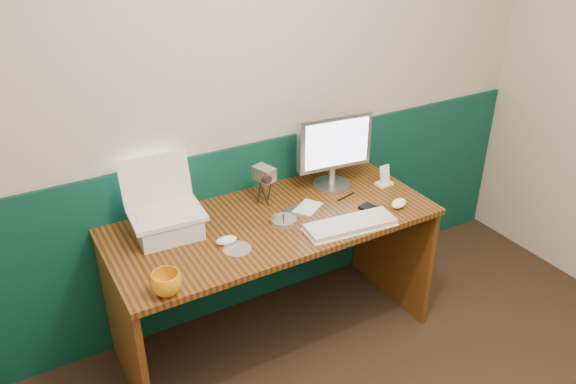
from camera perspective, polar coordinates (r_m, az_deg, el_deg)
back_wall at (r=2.89m, az=-2.58°, el=9.87°), size 3.50×0.04×2.50m
wainscot at (r=3.20m, az=-2.19°, el=-3.04°), size 3.48×0.02×1.00m
desk at (r=2.95m, az=-1.47°, el=-9.03°), size 1.60×0.70×0.75m
laptop_riser at (r=2.65m, az=-12.12°, el=-3.32°), size 0.30×0.26×0.10m
laptop at (r=2.56m, az=-12.53°, el=0.21°), size 0.34×0.27×0.27m
monitor at (r=2.96m, az=4.58°, el=4.11°), size 0.42×0.16×0.41m
keyboard at (r=2.68m, az=6.35°, el=-3.38°), size 0.45×0.19×0.03m
mouse_right at (r=2.89m, az=11.20°, el=-1.13°), size 0.12×0.10×0.04m
mouse_left at (r=2.56m, az=-6.28°, el=-4.89°), size 0.10×0.07×0.03m
mug at (r=2.29m, az=-12.26°, el=-9.06°), size 0.14×0.14×0.10m
camcorder at (r=2.83m, az=-2.42°, el=0.79°), size 0.13×0.16×0.21m
cd_spindle at (r=2.70m, az=-0.46°, el=-2.96°), size 0.12×0.12×0.03m
cd_loose_a at (r=2.53m, az=-5.18°, el=-5.75°), size 0.13×0.13×0.00m
cd_loose_b at (r=2.81m, az=0.89°, el=-1.90°), size 0.12×0.12×0.00m
pen at (r=2.94m, az=5.91°, el=-0.46°), size 0.12×0.04×0.01m
papers at (r=2.83m, az=2.04°, el=-1.58°), size 0.18×0.17×0.00m
dock at (r=3.09m, az=9.72°, el=0.83°), size 0.09×0.07×0.02m
music_player at (r=3.06m, az=9.80°, el=1.79°), size 0.06×0.03×0.10m
pda at (r=2.84m, az=8.51°, el=-1.75°), size 0.10×0.13×0.01m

